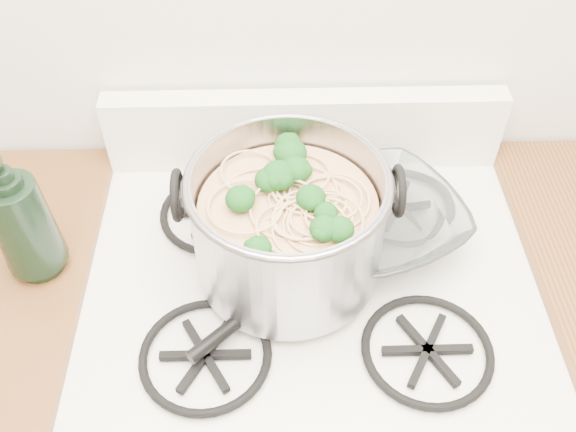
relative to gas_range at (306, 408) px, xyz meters
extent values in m
cube|color=white|center=(0.00, 0.00, -0.03)|extent=(0.76, 0.65, 0.81)
cube|color=white|center=(0.00, 0.00, 0.44)|extent=(0.76, 0.65, 0.04)
cube|color=black|center=(0.00, 0.00, 0.48)|extent=(0.60, 0.56, 0.02)
cube|color=silver|center=(-0.51, 0.00, 0.00)|extent=(0.25, 0.65, 0.88)
cube|color=#4E3213|center=(-0.51, 0.00, 0.46)|extent=(0.25, 0.65, 0.04)
cylinder|color=#97979F|center=(-0.04, 0.02, 0.59)|extent=(0.30, 0.30, 0.20)
torus|color=#97979F|center=(-0.04, 0.02, 0.68)|extent=(0.31, 0.31, 0.01)
torus|color=black|center=(-0.20, 0.02, 0.66)|extent=(0.01, 0.08, 0.08)
torus|color=black|center=(0.13, 0.02, 0.66)|extent=(0.01, 0.08, 0.08)
cylinder|color=tan|center=(-0.04, 0.02, 0.56)|extent=(0.28, 0.28, 0.15)
sphere|color=#134914|center=(-0.04, 0.02, 0.65)|extent=(0.04, 0.04, 0.04)
sphere|color=#134914|center=(-0.04, 0.02, 0.65)|extent=(0.04, 0.04, 0.04)
sphere|color=#134914|center=(-0.04, 0.02, 0.65)|extent=(0.04, 0.04, 0.04)
sphere|color=#134914|center=(-0.04, 0.02, 0.65)|extent=(0.04, 0.04, 0.04)
sphere|color=#134914|center=(-0.04, 0.02, 0.65)|extent=(0.04, 0.04, 0.04)
sphere|color=#134914|center=(-0.04, 0.02, 0.65)|extent=(0.04, 0.04, 0.04)
sphere|color=#134914|center=(-0.04, 0.02, 0.65)|extent=(0.04, 0.04, 0.04)
sphere|color=#134914|center=(-0.04, 0.02, 0.65)|extent=(0.04, 0.04, 0.04)
sphere|color=#134914|center=(-0.04, 0.02, 0.65)|extent=(0.04, 0.04, 0.04)
sphere|color=#134914|center=(-0.04, 0.02, 0.65)|extent=(0.04, 0.04, 0.04)
sphere|color=#134914|center=(-0.04, 0.02, 0.65)|extent=(0.04, 0.04, 0.04)
sphere|color=#134914|center=(-0.04, 0.02, 0.65)|extent=(0.04, 0.04, 0.04)
imported|color=white|center=(0.12, 0.09, 0.50)|extent=(0.15, 0.15, 0.03)
imported|color=black|center=(-0.46, 0.03, 0.61)|extent=(0.13, 0.13, 0.26)
camera|label=1|loc=(-0.06, -0.66, 1.33)|focal=40.00mm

